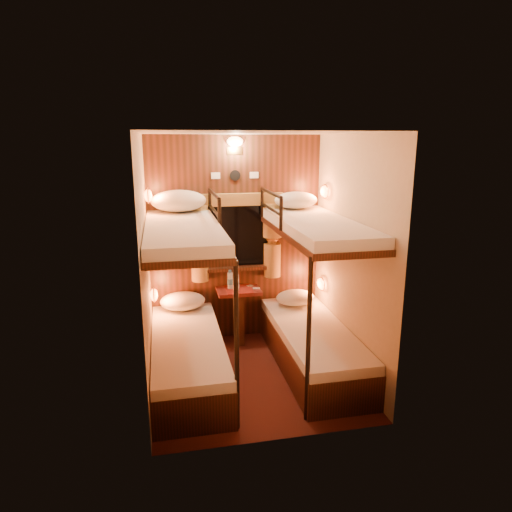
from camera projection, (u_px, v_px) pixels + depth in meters
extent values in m
plane|color=#3C1410|center=(253.00, 375.00, 4.66)|extent=(2.10, 2.10, 0.00)
plane|color=silver|center=(253.00, 133.00, 4.07)|extent=(2.10, 2.10, 0.00)
plane|color=#C6B293|center=(235.00, 240.00, 5.36)|extent=(2.40, 0.00, 2.40)
plane|color=#C6B293|center=(281.00, 299.00, 3.37)|extent=(2.40, 0.00, 2.40)
plane|color=#C6B293|center=(146.00, 268.00, 4.17)|extent=(0.00, 2.40, 2.40)
plane|color=#C6B293|center=(351.00, 257.00, 4.56)|extent=(0.00, 2.40, 2.40)
cube|color=black|center=(236.00, 240.00, 5.35)|extent=(2.00, 0.03, 2.40)
cube|color=black|center=(188.00, 363.00, 4.56)|extent=(0.70, 1.90, 0.35)
cube|color=white|center=(187.00, 342.00, 4.50)|extent=(0.68, 1.88, 0.10)
cube|color=black|center=(183.00, 238.00, 4.24)|extent=(0.70, 1.90, 0.06)
cube|color=white|center=(183.00, 230.00, 4.22)|extent=(0.68, 1.88, 0.10)
cylinder|color=black|center=(237.00, 348.00, 3.64)|extent=(0.04, 0.04, 1.45)
cylinder|color=black|center=(210.00, 204.00, 5.10)|extent=(0.04, 0.04, 0.32)
cylinder|color=black|center=(220.00, 216.00, 4.29)|extent=(0.04, 0.04, 0.32)
cylinder|color=black|center=(214.00, 194.00, 4.66)|extent=(0.04, 0.85, 0.04)
cylinder|color=black|center=(214.00, 211.00, 4.70)|extent=(0.03, 0.85, 0.03)
cube|color=black|center=(312.00, 351.00, 4.81)|extent=(0.70, 1.90, 0.35)
cube|color=white|center=(313.00, 331.00, 4.76)|extent=(0.68, 1.88, 0.10)
cube|color=black|center=(316.00, 233.00, 4.50)|extent=(0.70, 1.90, 0.06)
cube|color=white|center=(316.00, 225.00, 4.48)|extent=(0.68, 1.88, 0.10)
cylinder|color=black|center=(308.00, 342.00, 3.76)|extent=(0.04, 0.04, 1.45)
cylinder|color=black|center=(262.00, 203.00, 5.22)|extent=(0.04, 0.04, 0.32)
cylinder|color=black|center=(281.00, 214.00, 4.41)|extent=(0.04, 0.04, 0.32)
cylinder|color=black|center=(271.00, 193.00, 4.78)|extent=(0.04, 0.85, 0.04)
cylinder|color=black|center=(271.00, 209.00, 4.82)|extent=(0.03, 0.85, 0.03)
cube|color=black|center=(236.00, 236.00, 5.32)|extent=(0.98, 0.02, 0.78)
cube|color=black|center=(236.00, 236.00, 5.31)|extent=(0.90, 0.01, 0.70)
cube|color=black|center=(237.00, 268.00, 5.37)|extent=(1.00, 0.12, 0.04)
cube|color=olive|center=(236.00, 200.00, 5.18)|extent=(1.10, 0.06, 0.14)
cylinder|color=olive|center=(199.00, 223.00, 5.15)|extent=(0.22, 0.22, 0.40)
cylinder|color=olive|center=(199.00, 243.00, 5.20)|extent=(0.11, 0.11, 0.12)
cylinder|color=olive|center=(200.00, 264.00, 5.26)|extent=(0.20, 0.20, 0.40)
torus|color=#BB7C36|center=(199.00, 243.00, 5.20)|extent=(0.14, 0.14, 0.02)
cylinder|color=olive|center=(273.00, 220.00, 5.32)|extent=(0.22, 0.22, 0.40)
cylinder|color=olive|center=(272.00, 239.00, 5.37)|extent=(0.11, 0.11, 0.12)
cylinder|color=olive|center=(272.00, 260.00, 5.43)|extent=(0.20, 0.20, 0.40)
torus|color=#BB7C36|center=(272.00, 239.00, 5.37)|extent=(0.14, 0.14, 0.02)
cylinder|color=black|center=(235.00, 175.00, 5.14)|extent=(0.12, 0.02, 0.12)
cube|color=silver|center=(216.00, 176.00, 5.10)|extent=(0.10, 0.01, 0.07)
cube|color=silver|center=(254.00, 175.00, 5.19)|extent=(0.10, 0.01, 0.07)
cube|color=#BB7C36|center=(235.00, 151.00, 5.08)|extent=(0.18, 0.01, 0.08)
ellipsoid|color=#FFCC8C|center=(235.00, 142.00, 5.03)|extent=(0.18, 0.09, 0.11)
ellipsoid|color=orange|center=(154.00, 295.00, 4.96)|extent=(0.08, 0.20, 0.13)
torus|color=#BB7C36|center=(154.00, 295.00, 4.96)|extent=(0.02, 0.17, 0.17)
ellipsoid|color=orange|center=(148.00, 196.00, 4.70)|extent=(0.08, 0.20, 0.13)
torus|color=#BB7C36|center=(148.00, 196.00, 4.70)|extent=(0.02, 0.17, 0.17)
ellipsoid|color=orange|center=(321.00, 284.00, 5.34)|extent=(0.08, 0.20, 0.13)
torus|color=#BB7C36|center=(321.00, 284.00, 5.34)|extent=(0.02, 0.17, 0.17)
ellipsoid|color=orange|center=(325.00, 192.00, 5.08)|extent=(0.08, 0.20, 0.13)
torus|color=#BB7C36|center=(325.00, 192.00, 5.08)|extent=(0.02, 0.17, 0.17)
cube|color=#5D1915|center=(239.00, 291.00, 5.31)|extent=(0.50, 0.34, 0.04)
cube|color=black|center=(239.00, 317.00, 5.39)|extent=(0.08, 0.30, 0.61)
cube|color=maroon|center=(239.00, 289.00, 5.31)|extent=(0.30, 0.34, 0.01)
cylinder|color=#99BFE5|center=(230.00, 281.00, 5.31)|extent=(0.06, 0.06, 0.19)
cylinder|color=#386DAA|center=(230.00, 281.00, 5.31)|extent=(0.07, 0.07, 0.07)
cylinder|color=#386DAA|center=(230.00, 271.00, 5.28)|extent=(0.03, 0.03, 0.03)
cylinder|color=#99BFE5|center=(236.00, 283.00, 5.23)|extent=(0.06, 0.06, 0.20)
cylinder|color=#386DAA|center=(236.00, 284.00, 5.23)|extent=(0.07, 0.07, 0.07)
cylinder|color=#386DAA|center=(236.00, 273.00, 5.20)|extent=(0.04, 0.04, 0.03)
cube|color=silver|center=(256.00, 288.00, 5.34)|extent=(0.09, 0.07, 0.01)
cube|color=silver|center=(250.00, 286.00, 5.43)|extent=(0.09, 0.08, 0.01)
ellipsoid|color=silver|center=(183.00, 301.00, 5.19)|extent=(0.51, 0.36, 0.20)
ellipsoid|color=silver|center=(295.00, 298.00, 5.34)|extent=(0.46, 0.33, 0.18)
ellipsoid|color=silver|center=(178.00, 201.00, 4.89)|extent=(0.59, 0.42, 0.23)
ellipsoid|color=silver|center=(296.00, 200.00, 5.12)|extent=(0.49, 0.35, 0.19)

